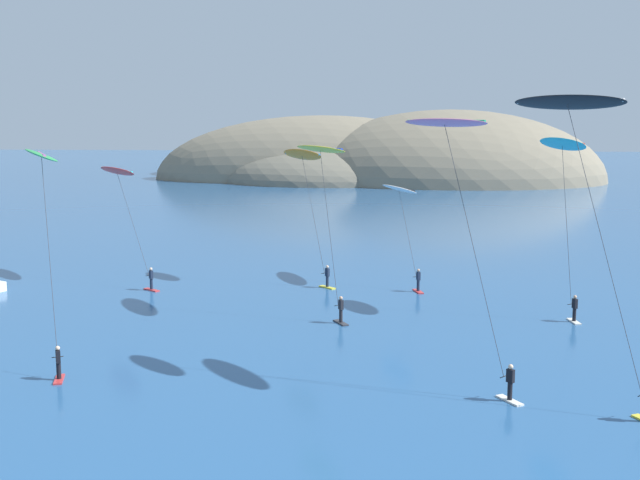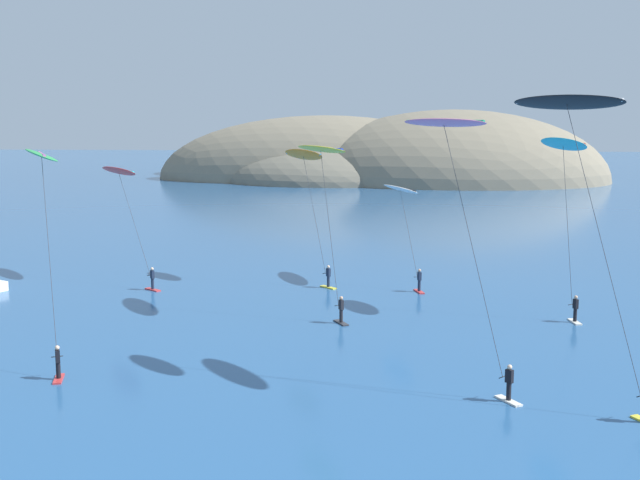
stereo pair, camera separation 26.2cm
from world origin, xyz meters
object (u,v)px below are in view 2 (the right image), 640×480
object	(u,v)px
kitesurfer_yellow	(322,160)
kitesurfer_pink	(450,149)
kitesurfer_orange	(306,166)
kitesurfer_black	(573,125)
kitesurfer_white	(402,195)
kitesurfer_cyan	(564,159)
kitesurfer_red	(121,179)
kitesurfer_green	(43,170)

from	to	relation	value
kitesurfer_yellow	kitesurfer_pink	world-z (taller)	kitesurfer_pink
kitesurfer_orange	kitesurfer_black	world-z (taller)	kitesurfer_black
kitesurfer_pink	kitesurfer_white	size ratio (longest dim) A/B	1.67
kitesurfer_pink	kitesurfer_white	bearing A→B (deg)	94.84
kitesurfer_cyan	kitesurfer_red	bearing A→B (deg)	163.97
kitesurfer_cyan	kitesurfer_red	distance (m)	33.02
kitesurfer_pink	kitesurfer_yellow	bearing A→B (deg)	118.92
kitesurfer_orange	kitesurfer_white	bearing A→B (deg)	2.27
kitesurfer_orange	kitesurfer_pink	world-z (taller)	kitesurfer_pink
kitesurfer_cyan	kitesurfer_red	world-z (taller)	kitesurfer_cyan
kitesurfer_pink	kitesurfer_green	bearing A→B (deg)	173.63
kitesurfer_black	kitesurfer_pink	xyz separation A→B (m)	(-5.22, 1.05, -1.08)
kitesurfer_cyan	kitesurfer_orange	bearing A→B (deg)	151.73
kitesurfer_yellow	kitesurfer_cyan	xyz separation A→B (m)	(15.06, 1.14, 0.09)
kitesurfer_orange	kitesurfer_red	xyz separation A→B (m)	(-14.40, -0.19, -1.06)
kitesurfer_orange	kitesurfer_pink	distance (m)	25.12
kitesurfer_orange	kitesurfer_red	distance (m)	14.44
kitesurfer_red	kitesurfer_white	bearing A→B (deg)	1.26
kitesurfer_yellow	kitesurfer_pink	size ratio (longest dim) A/B	0.87
kitesurfer_black	kitesurfer_red	xyz separation A→B (m)	(-28.90, 24.10, -4.35)
kitesurfer_green	kitesurfer_red	bearing A→B (deg)	98.67
kitesurfer_black	kitesurfer_pink	world-z (taller)	kitesurfer_black
kitesurfer_black	kitesurfer_orange	bearing A→B (deg)	120.84
kitesurfer_green	kitesurfer_cyan	xyz separation A→B (m)	(28.51, 11.65, 0.12)
kitesurfer_red	kitesurfer_orange	bearing A→B (deg)	0.75
kitesurfer_red	kitesurfer_black	bearing A→B (deg)	-39.82
kitesurfer_black	kitesurfer_yellow	bearing A→B (deg)	131.57
kitesurfer_yellow	kitesurfer_red	size ratio (longest dim) A/B	1.23
kitesurfer_orange	kitesurfer_white	world-z (taller)	kitesurfer_orange
kitesurfer_orange	kitesurfer_pink	bearing A→B (deg)	-68.21
kitesurfer_pink	kitesurfer_red	size ratio (longest dim) A/B	1.42
kitesurfer_pink	kitesurfer_red	xyz separation A→B (m)	(-23.69, 23.05, -3.27)
kitesurfer_yellow	kitesurfer_cyan	world-z (taller)	kitesurfer_cyan
kitesurfer_red	kitesurfer_yellow	bearing A→B (deg)	-31.65
kitesurfer_cyan	kitesurfer_white	xyz separation A→B (m)	(-9.98, 9.58, -3.26)
kitesurfer_pink	kitesurfer_white	world-z (taller)	kitesurfer_pink
kitesurfer_yellow	kitesurfer_black	size ratio (longest dim) A/B	0.80
kitesurfer_black	kitesurfer_green	size ratio (longest dim) A/B	1.23
kitesurfer_orange	kitesurfer_green	world-z (taller)	kitesurfer_green
kitesurfer_black	kitesurfer_cyan	world-z (taller)	kitesurfer_black
kitesurfer_white	kitesurfer_cyan	bearing A→B (deg)	-43.83
kitesurfer_cyan	kitesurfer_white	bearing A→B (deg)	136.17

